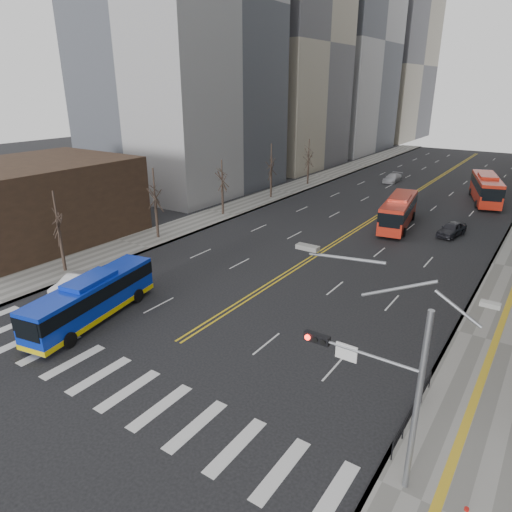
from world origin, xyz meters
TOP-DOWN VIEW (x-y plane):
  - ground at (0.00, 0.00)m, footprint 220.00×220.00m
  - sidewalk_left at (-16.50, 45.00)m, footprint 5.00×130.00m
  - crosswalk at (0.00, 0.00)m, footprint 26.70×4.00m
  - centerline at (0.00, 55.00)m, footprint 0.55×100.00m
  - office_towers at (0.12, 68.51)m, footprint 83.00×134.00m
  - storefront at (-26.00, 11.97)m, footprint 14.00×18.00m
  - signal_mast at (13.77, 2.00)m, footprint 5.37×0.37m
  - pedestrian_railing at (14.30, 6.00)m, footprint 0.06×6.06m
  - street_trees at (-7.18, 34.55)m, footprint 35.20×47.20m
  - blue_bus at (-6.81, 4.00)m, footprint 4.25×10.86m
  - red_bus_near at (3.36, 37.27)m, footprint 4.23×11.35m
  - red_bus_far at (9.49, 55.32)m, footprint 5.89×12.23m
  - car_white at (-11.87, 6.00)m, footprint 2.08×4.27m
  - car_dark_mid at (9.20, 37.21)m, footprint 2.60×4.65m
  - car_silver at (-5.37, 61.58)m, footprint 2.05×4.90m

SIDE VIEW (x-z plane):
  - ground at x=0.00m, z-range 0.00..0.00m
  - crosswalk at x=0.00m, z-range 0.00..0.01m
  - centerline at x=0.00m, z-range 0.00..0.01m
  - sidewalk_left at x=-16.50m, z-range 0.00..0.15m
  - car_white at x=-11.87m, z-range 0.00..1.35m
  - car_silver at x=-5.37m, z-range 0.00..1.41m
  - car_dark_mid at x=9.20m, z-range 0.00..1.50m
  - pedestrian_railing at x=14.30m, z-range 0.31..1.33m
  - blue_bus at x=-6.81m, z-range 0.08..3.20m
  - red_bus_near at x=3.36m, z-range 0.20..3.72m
  - red_bus_far at x=9.49m, z-range 0.21..3.97m
  - storefront at x=-26.00m, z-range 0.00..8.00m
  - signal_mast at x=13.77m, z-range 0.16..9.55m
  - street_trees at x=-7.18m, z-range 1.07..8.67m
  - office_towers at x=0.12m, z-range -5.08..52.92m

